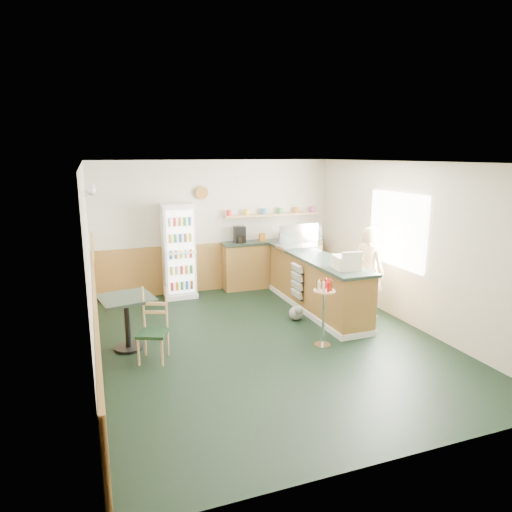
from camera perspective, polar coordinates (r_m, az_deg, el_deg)
name	(u,v)px	position (r m, az deg, el deg)	size (l,w,h in m)	color
ground	(269,341)	(7.14, 1.63, -10.57)	(6.00, 6.00, 0.00)	black
room_envelope	(239,237)	(7.29, -2.08, 2.44)	(5.04, 6.02, 2.72)	beige
service_counter	(316,285)	(8.44, 7.49, -3.66)	(0.68, 3.01, 1.01)	olive
back_counter	(272,261)	(9.87, 2.05, -0.67)	(2.24, 0.42, 1.69)	olive
drinks_fridge	(179,251)	(9.17, -9.64, 0.62)	(0.62, 0.53, 1.87)	white
display_case	(299,237)	(8.93, 5.38, 2.42)	(0.81, 0.42, 0.46)	silver
cash_register	(346,262)	(7.43, 11.19, -0.80)	(0.37, 0.39, 0.21)	#EEE2C5
shopkeeper	(369,272)	(8.19, 13.90, -1.94)	(0.54, 0.39, 1.61)	tan
condiment_stand	(324,302)	(6.81, 8.49, -5.77)	(0.32, 0.32, 1.01)	silver
newspaper_rack	(297,282)	(8.31, 5.14, -3.21)	(0.09, 0.40, 0.64)	black
cafe_table	(127,313)	(6.91, -15.86, -6.82)	(0.86, 0.86, 0.80)	black
cafe_chair	(151,323)	(6.54, -12.93, -8.12)	(0.49, 0.50, 1.02)	black
dog_doorstop	(296,313)	(7.95, 5.08, -7.07)	(0.24, 0.31, 0.29)	gray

